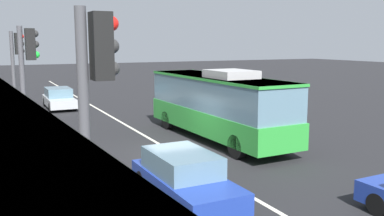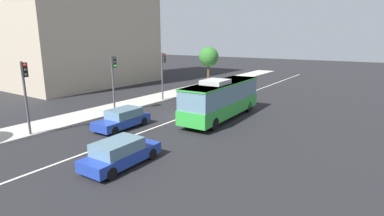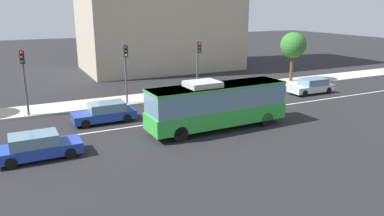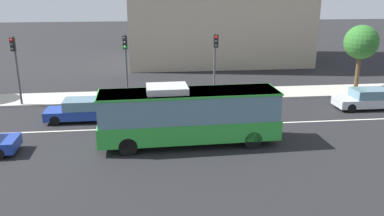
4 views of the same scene
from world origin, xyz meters
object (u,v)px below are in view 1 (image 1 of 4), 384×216
Objects in this scene: sedan_blue_ahead at (184,177)px; transit_bus at (217,103)px; sedan_silver at (59,98)px; traffic_light_mid_block at (95,122)px; traffic_light_far_corner at (17,68)px; traffic_light_near_corner at (28,80)px.

transit_bus is at bearing 142.91° from sedan_blue_ahead.
sedan_silver is 0.87× the size of traffic_light_mid_block.
sedan_blue_ahead is at bearing -73.45° from traffic_light_far_corner.
sedan_silver is (20.33, 0.43, 0.00)m from sedan_blue_ahead.
traffic_light_near_corner is at bearing -11.05° from sedan_silver.
transit_bus reaches higher than sedan_silver.
sedan_blue_ahead is (-6.65, 4.91, -1.09)m from transit_bus.
traffic_light_mid_block is 14.60m from traffic_light_far_corner.
traffic_light_far_corner is (2.95, 8.73, 1.75)m from transit_bus.
traffic_light_near_corner is (2.86, 3.96, 2.84)m from sedan_blue_ahead.
traffic_light_mid_block and traffic_light_far_corner have the same top height.
traffic_light_far_corner is (9.60, 3.82, 2.84)m from sedan_blue_ahead.
sedan_blue_ahead is 20.33m from sedan_silver.
sedan_blue_ahead and sedan_silver have the same top height.
traffic_light_mid_block reaches higher than transit_bus.
traffic_light_near_corner and traffic_light_mid_block have the same top height.
traffic_light_near_corner is at bearing -126.48° from sedan_blue_ahead.
sedan_silver is (13.68, 5.34, -1.09)m from transit_bus.
traffic_light_near_corner and traffic_light_far_corner have the same top height.
traffic_light_near_corner reaches higher than sedan_blue_ahead.
traffic_light_near_corner is at bearing -96.35° from traffic_light_far_corner.
traffic_light_mid_block is at bearing -94.93° from traffic_light_far_corner.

